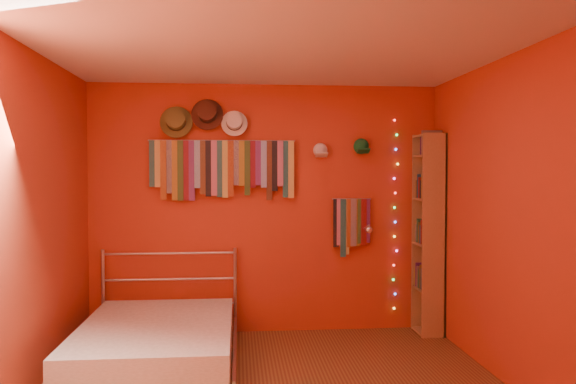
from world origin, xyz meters
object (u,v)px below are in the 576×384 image
object	(u,v)px
bookshelf	(432,232)
bed	(157,344)
reading_lamp	(368,229)
tie_rack	(222,166)

from	to	relation	value
bookshelf	bed	bearing A→B (deg)	-163.06
reading_lamp	bed	size ratio (longest dim) A/B	0.17
reading_lamp	tie_rack	bearing A→B (deg)	173.16
reading_lamp	bed	distance (m)	2.26
tie_rack	bookshelf	size ratio (longest dim) A/B	0.72
tie_rack	bed	size ratio (longest dim) A/B	0.80
reading_lamp	bookshelf	distance (m)	0.66
bookshelf	bed	size ratio (longest dim) A/B	1.11
bed	tie_rack	bearing A→B (deg)	61.87
tie_rack	bed	distance (m)	1.82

